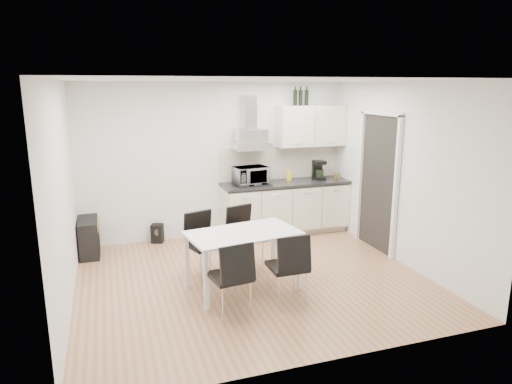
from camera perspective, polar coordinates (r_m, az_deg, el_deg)
ground at (r=6.23m, az=-0.43°, el=-10.83°), size 4.50×4.50×0.00m
wall_back at (r=7.72m, az=-5.03°, el=3.93°), size 4.50×0.10×2.60m
wall_front at (r=4.03m, az=8.34°, el=-4.80°), size 4.50×0.10×2.60m
wall_left at (r=5.58m, az=-23.03°, el=-0.67°), size 0.10×4.00×2.60m
wall_right at (r=6.84m, az=17.79°, el=2.15°), size 0.10×4.00×2.60m
ceiling at (r=5.69m, az=-0.48°, el=13.84°), size 4.50×4.50×0.00m
doorway at (r=7.31m, az=14.89°, el=1.02°), size 0.08×1.04×2.10m
kitchenette at (r=7.91m, az=3.85°, el=0.71°), size 2.22×0.64×2.52m
dining_table at (r=5.73m, az=-1.63°, el=-5.84°), size 1.47×0.98×0.75m
chair_far_left at (r=6.19m, az=-6.38°, el=-6.68°), size 0.57×0.61×0.88m
chair_far_right at (r=6.45m, az=-1.25°, el=-5.78°), size 0.56×0.60×0.88m
chair_near_left at (r=5.20m, az=-3.23°, el=-10.59°), size 0.51×0.56×0.88m
chair_near_right at (r=5.47m, az=3.91°, el=-9.37°), size 0.44×0.50×0.88m
guitar_amp at (r=7.42m, az=-20.16°, el=-5.32°), size 0.30×0.68×0.56m
floor_speaker at (r=7.73m, az=-12.23°, el=-5.07°), size 0.23×0.22×0.31m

